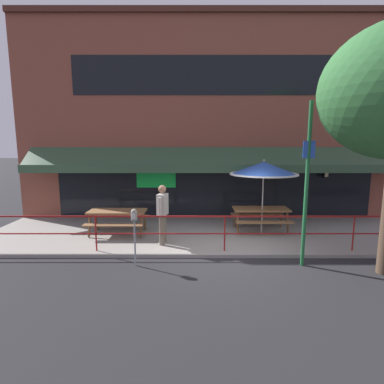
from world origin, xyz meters
name	(u,v)px	position (x,y,z in m)	size (l,w,h in m)	color
ground_plane	(225,258)	(0.00, 0.00, 0.00)	(120.00, 120.00, 0.00)	#232326
patio_deck	(219,234)	(0.00, 2.00, 0.05)	(15.00, 4.00, 0.10)	gray
restaurant_building	(215,120)	(0.00, 4.23, 3.84)	(15.00, 1.60, 7.75)	brown
patio_railing	(225,226)	(0.00, 0.30, 0.80)	(13.84, 0.04, 0.97)	maroon
picnic_table_left	(117,215)	(-3.25, 1.86, 0.71)	(1.80, 1.42, 0.76)	brown
picnic_table_centre	(261,213)	(1.40, 2.20, 0.71)	(1.80, 1.42, 0.76)	brown
patio_umbrella_centre	(264,169)	(1.40, 2.02, 2.18)	(2.14, 2.14, 2.38)	#B7B2A8
pedestrian_walking	(162,211)	(-1.71, 0.87, 1.06)	(0.32, 0.61, 1.71)	#665B4C
parking_meter_near	(134,220)	(-2.26, -0.47, 1.15)	(0.15, 0.16, 1.42)	gray
street_sign_pole	(307,184)	(1.83, -0.45, 2.01)	(0.28, 0.09, 3.92)	#1E6033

